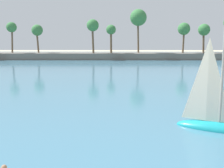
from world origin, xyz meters
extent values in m
cube|color=teal|center=(0.00, 62.85, 0.03)|extent=(220.00, 109.74, 0.06)
cube|color=slate|center=(0.00, 77.72, 0.90)|extent=(84.84, 6.00, 1.80)
cylinder|color=brown|center=(-19.61, 78.83, 4.84)|extent=(0.79, 0.53, 6.11)
sphere|color=#38753D|center=(-19.61, 78.83, 7.89)|extent=(3.06, 3.06, 3.06)
cylinder|color=brown|center=(20.10, 78.06, 5.01)|extent=(0.65, 0.71, 6.45)
sphere|color=#38753D|center=(20.10, 78.06, 8.23)|extent=(3.31, 3.31, 3.31)
cylinder|color=brown|center=(25.74, 78.83, 4.90)|extent=(0.74, 0.61, 6.22)
sphere|color=#38753D|center=(25.74, 78.83, 8.00)|extent=(3.20, 3.20, 3.20)
cylinder|color=brown|center=(-4.29, 76.48, 5.45)|extent=(0.76, 0.65, 7.33)
sphere|color=#38753D|center=(-4.29, 76.48, 9.11)|extent=(3.19, 3.19, 3.19)
cylinder|color=brown|center=(7.88, 78.63, 6.52)|extent=(0.79, 0.99, 9.46)
sphere|color=#38753D|center=(7.88, 78.63, 11.24)|extent=(4.48, 4.48, 4.48)
cylinder|color=brown|center=(0.53, 77.36, 4.90)|extent=(0.61, 0.58, 6.21)
sphere|color=#38753D|center=(0.53, 77.36, 8.00)|extent=(2.59, 2.59, 2.59)
cylinder|color=brown|center=(-26.33, 78.09, 5.23)|extent=(0.85, 0.78, 6.90)
sphere|color=#38753D|center=(-26.33, 78.09, 8.67)|extent=(2.76, 2.76, 2.76)
sphere|color=#9E7051|center=(-2.70, 7.84, 1.56)|extent=(0.21, 0.21, 0.21)
ellipsoid|color=teal|center=(8.34, 17.11, 0.06)|extent=(5.49, 3.87, 1.07)
cylinder|color=gray|center=(8.58, 16.99, 3.94)|extent=(0.16, 0.16, 6.68)
pyramid|color=silver|center=(7.77, 17.40, 3.44)|extent=(2.22, 1.24, 5.68)
camera|label=1|loc=(1.40, -2.43, 6.40)|focal=47.25mm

